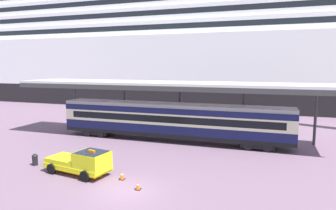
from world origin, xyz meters
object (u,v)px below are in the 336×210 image
object	(u,v)px
traffic_cone_near	(138,185)
traffic_cone_mid	(122,175)
service_truck	(82,162)
quay_bollard	(35,159)
train_carriage	(172,120)
cruise_ship	(151,43)

from	to	relation	value
traffic_cone_near	traffic_cone_mid	distance (m)	2.22
service_truck	quay_bollard	xyz separation A→B (m)	(-4.99, 0.57, -0.47)
traffic_cone_mid	quay_bollard	world-z (taller)	quay_bollard
quay_bollard	traffic_cone_mid	bearing A→B (deg)	-3.57
traffic_cone_near	train_carriage	bearing A→B (deg)	98.37
traffic_cone_mid	train_carriage	bearing A→B (deg)	90.46
cruise_ship	service_truck	size ratio (longest dim) A/B	30.58
train_carriage	quay_bollard	bearing A→B (deg)	-125.87
cruise_ship	quay_bollard	bearing A→B (deg)	-79.23
traffic_cone_near	service_truck	bearing A→B (deg)	166.77
service_truck	traffic_cone_mid	world-z (taller)	service_truck
service_truck	quay_bollard	bearing A→B (deg)	173.45
train_carriage	service_truck	size ratio (longest dim) A/B	4.60
service_truck	traffic_cone_mid	xyz separation A→B (m)	(3.26, 0.06, -0.66)
cruise_ship	traffic_cone_mid	size ratio (longest dim) A/B	246.59
service_truck	traffic_cone_mid	bearing A→B (deg)	1.02
train_carriage	traffic_cone_near	world-z (taller)	train_carriage
train_carriage	quay_bollard	world-z (taller)	train_carriage
cruise_ship	train_carriage	xyz separation A→B (m)	(17.54, -37.99, -11.19)
quay_bollard	train_carriage	bearing A→B (deg)	54.13
train_carriage	traffic_cone_mid	xyz separation A→B (m)	(0.09, -11.80, -1.98)
cruise_ship	train_carriage	size ratio (longest dim) A/B	6.64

